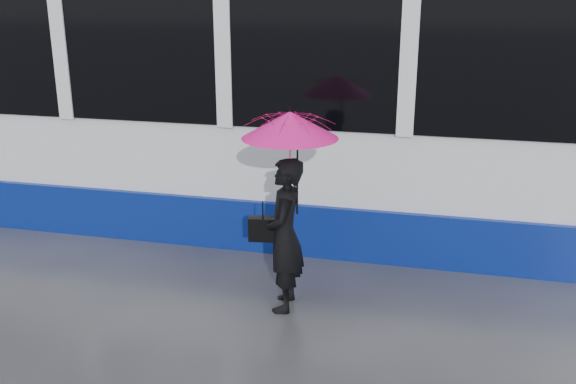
# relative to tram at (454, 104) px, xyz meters

# --- Properties ---
(ground) EXTENTS (90.00, 90.00, 0.00)m
(ground) POSITION_rel_tram_xyz_m (-2.37, -2.50, -1.64)
(ground) COLOR #2C2C31
(ground) RESTS_ON ground
(rails) EXTENTS (34.00, 1.51, 0.02)m
(rails) POSITION_rel_tram_xyz_m (-2.37, -0.00, -1.63)
(rails) COLOR #3F3D38
(rails) RESTS_ON ground
(tram) EXTENTS (26.00, 2.56, 3.35)m
(tram) POSITION_rel_tram_xyz_m (0.00, 0.00, 0.00)
(tram) COLOR white
(tram) RESTS_ON ground
(woman) EXTENTS (0.42, 0.59, 1.50)m
(woman) POSITION_rel_tram_xyz_m (-1.49, -2.50, -0.89)
(woman) COLOR black
(woman) RESTS_ON ground
(umbrella) EXTENTS (0.98, 0.98, 1.01)m
(umbrella) POSITION_rel_tram_xyz_m (-1.44, -2.50, 0.01)
(umbrella) COLOR #DB1266
(umbrella) RESTS_ON ground
(handbag) EXTENTS (0.28, 0.15, 0.41)m
(handbag) POSITION_rel_tram_xyz_m (-1.71, -2.48, -0.85)
(handbag) COLOR black
(handbag) RESTS_ON ground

